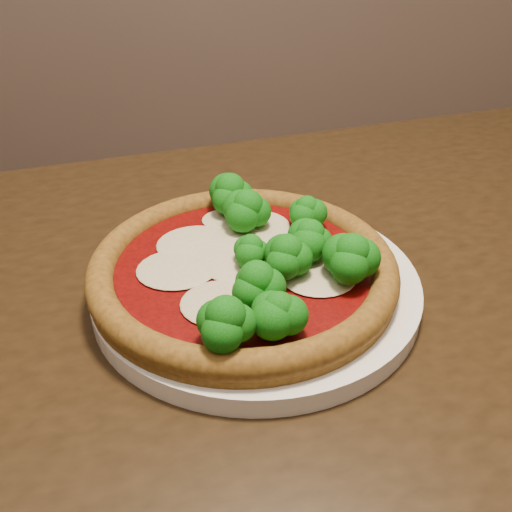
{
  "coord_description": "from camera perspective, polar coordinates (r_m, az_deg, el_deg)",
  "views": [
    {
      "loc": [
        0.16,
        -0.27,
        1.06
      ],
      "look_at": [
        0.19,
        0.14,
        0.79
      ],
      "focal_mm": 40.0,
      "sensor_mm": 36.0,
      "label": 1
    }
  ],
  "objects": [
    {
      "name": "dining_table",
      "position": [
        0.58,
        6.43,
        -12.22
      ],
      "size": [
        1.41,
        1.04,
        0.75
      ],
      "rotation": [
        0.0,
        0.0,
        0.25
      ],
      "color": "black",
      "rests_on": "floor"
    },
    {
      "name": "plate",
      "position": [
        0.51,
        0.0,
        -2.91
      ],
      "size": [
        0.29,
        0.29,
        0.02
      ],
      "primitive_type": "cylinder",
      "color": "white",
      "rests_on": "dining_table"
    },
    {
      "name": "pizza",
      "position": [
        0.49,
        -0.62,
        -0.64
      ],
      "size": [
        0.27,
        0.27,
        0.06
      ],
      "rotation": [
        0.0,
        0.0,
        0.1
      ],
      "color": "brown",
      "rests_on": "plate"
    }
  ]
}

